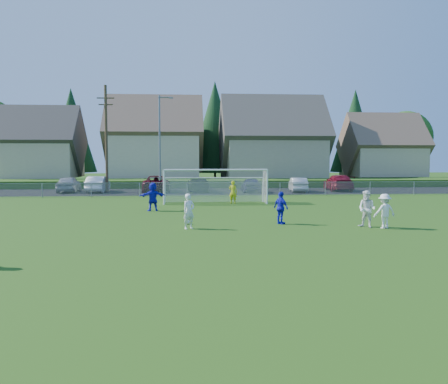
% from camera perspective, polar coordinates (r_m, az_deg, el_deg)
% --- Properties ---
extents(ground, '(160.00, 160.00, 0.00)m').
position_cam_1_polar(ground, '(18.67, 2.01, -6.12)').
color(ground, '#193D0C').
rests_on(ground, ground).
extents(asphalt_lot, '(60.00, 60.00, 0.00)m').
position_cam_1_polar(asphalt_lot, '(45.91, -1.98, 0.07)').
color(asphalt_lot, black).
rests_on(asphalt_lot, ground).
extents(grass_embankment, '(70.00, 6.00, 0.80)m').
position_cam_1_polar(grass_embankment, '(53.36, -2.36, 1.08)').
color(grass_embankment, '#1E420F').
rests_on(grass_embankment, ground).
extents(soccer_ball, '(0.22, 0.22, 0.22)m').
position_cam_1_polar(soccer_ball, '(23.69, -4.43, -3.64)').
color(soccer_ball, white).
rests_on(soccer_ball, ground).
extents(player_white_a, '(0.72, 0.66, 1.65)m').
position_cam_1_polar(player_white_a, '(22.15, -4.25, -2.33)').
color(player_white_a, white).
rests_on(player_white_a, ground).
extents(player_white_b, '(1.07, 1.08, 1.76)m').
position_cam_1_polar(player_white_b, '(23.51, 16.82, -1.98)').
color(player_white_b, white).
rests_on(player_white_b, ground).
extents(player_white_c, '(1.11, 0.72, 1.63)m').
position_cam_1_polar(player_white_c, '(23.46, 18.76, -2.20)').
color(player_white_c, white).
rests_on(player_white_c, ground).
extents(player_blue_a, '(0.83, 1.02, 1.63)m').
position_cam_1_polar(player_blue_a, '(23.81, 6.87, -1.91)').
color(player_blue_a, '#1418C0').
rests_on(player_blue_a, ground).
extents(player_blue_b, '(1.72, 0.91, 1.77)m').
position_cam_1_polar(player_blue_b, '(29.76, -8.57, -0.56)').
color(player_blue_b, '#1418C0').
rests_on(player_blue_b, ground).
extents(goalkeeper, '(0.70, 0.59, 1.65)m').
position_cam_1_polar(goalkeeper, '(34.00, 1.08, -0.02)').
color(goalkeeper, yellow).
rests_on(goalkeeper, ground).
extents(car_a, '(1.97, 4.53, 1.52)m').
position_cam_1_polar(car_a, '(47.29, -18.17, 0.90)').
color(car_a, '#95989C').
rests_on(car_a, ground).
extents(car_b, '(1.64, 4.61, 1.52)m').
position_cam_1_polar(car_b, '(46.50, -14.93, 0.91)').
color(car_b, white).
rests_on(car_b, ground).
extents(car_c, '(2.79, 5.66, 1.54)m').
position_cam_1_polar(car_c, '(46.09, -8.15, 1.00)').
color(car_c, '#4D0813').
rests_on(car_c, ground).
extents(car_d, '(2.19, 4.99, 1.43)m').
position_cam_1_polar(car_d, '(45.82, -3.12, 0.95)').
color(car_d, black).
rests_on(car_d, ground).
extents(car_e, '(1.87, 4.22, 1.41)m').
position_cam_1_polar(car_e, '(44.98, 3.25, 0.88)').
color(car_e, '#1C164E').
rests_on(car_e, ground).
extents(car_f, '(1.90, 4.26, 1.36)m').
position_cam_1_polar(car_f, '(45.96, 8.90, 0.87)').
color(car_f, silver).
rests_on(car_f, ground).
extents(car_g, '(2.69, 5.56, 1.56)m').
position_cam_1_polar(car_g, '(48.42, 13.60, 1.09)').
color(car_g, maroon).
rests_on(car_g, ground).
extents(soccer_goal, '(7.42, 1.90, 2.50)m').
position_cam_1_polar(soccer_goal, '(34.40, -1.09, 1.37)').
color(soccer_goal, white).
rests_on(soccer_goal, ground).
extents(chainlink_fence, '(52.06, 0.06, 1.20)m').
position_cam_1_polar(chainlink_fence, '(40.39, -1.62, 0.38)').
color(chainlink_fence, gray).
rests_on(chainlink_fence, ground).
extents(streetlight, '(1.38, 0.18, 9.00)m').
position_cam_1_polar(streetlight, '(44.32, -7.69, 6.14)').
color(streetlight, slate).
rests_on(streetlight, ground).
extents(utility_pole, '(1.60, 0.26, 10.00)m').
position_cam_1_polar(utility_pole, '(45.87, -13.98, 6.37)').
color(utility_pole, '#473321').
rests_on(utility_pole, ground).
extents(houses_row, '(53.90, 11.45, 13.27)m').
position_cam_1_polar(houses_row, '(60.97, -0.79, 8.00)').
color(houses_row, tan).
rests_on(houses_row, ground).
extents(tree_row, '(65.98, 12.36, 13.80)m').
position_cam_1_polar(tree_row, '(67.14, -1.95, 7.29)').
color(tree_row, '#382616').
rests_on(tree_row, ground).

